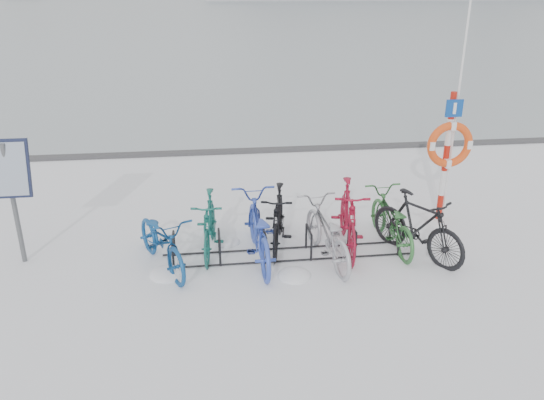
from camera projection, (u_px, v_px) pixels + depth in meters
ground at (287, 255)px, 8.62m from camera, size 900.00×900.00×0.00m
ice_sheet at (205, 4)px, 151.46m from camera, size 400.00×298.00×0.02m
quay_edge at (253, 151)px, 14.04m from camera, size 400.00×0.25×0.10m
bike_rack at (287, 245)px, 8.55m from camera, size 4.00×0.48×0.46m
info_board at (8, 176)px, 7.88m from camera, size 0.67×0.25×2.00m
lifebuoy_station at (449, 145)px, 9.41m from camera, size 0.84×0.23×4.34m
bike_0 at (162, 238)px, 8.12m from camera, size 1.32×1.92×0.95m
bike_1 at (209, 222)px, 8.59m from camera, size 0.65×1.73×1.02m
bike_2 at (258, 228)px, 8.34m from camera, size 0.79×2.06×1.07m
bike_3 at (278, 217)px, 8.77m from camera, size 0.85×1.80×1.04m
bike_4 at (327, 231)px, 8.34m from camera, size 0.91×1.94×0.98m
bike_5 at (348, 216)px, 8.68m from camera, size 0.82×1.98×1.15m
bike_6 at (391, 218)px, 8.83m from camera, size 0.71×1.84×0.95m
bike_7 at (418, 224)px, 8.45m from camera, size 1.34×1.82×1.08m
snow_drifts at (280, 262)px, 8.42m from camera, size 4.87×1.74×0.19m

